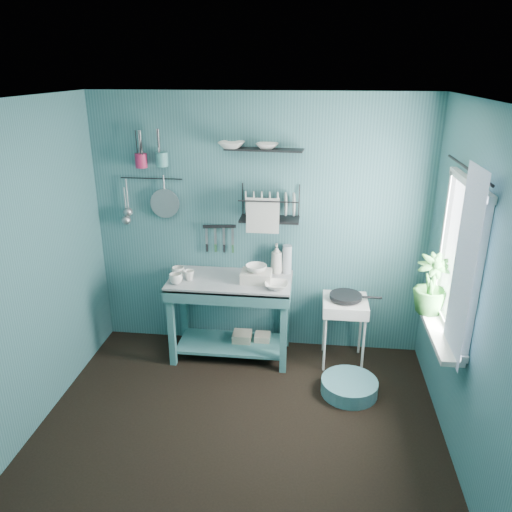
# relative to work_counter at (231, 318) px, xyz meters

# --- Properties ---
(floor) EXTENTS (3.20, 3.20, 0.00)m
(floor) POSITION_rel_work_counter_xyz_m (0.24, -1.21, -0.41)
(floor) COLOR black
(floor) RESTS_ON ground
(ceiling) EXTENTS (3.20, 3.20, 0.00)m
(ceiling) POSITION_rel_work_counter_xyz_m (0.24, -1.21, 2.09)
(ceiling) COLOR silver
(ceiling) RESTS_ON ground
(wall_back) EXTENTS (3.20, 0.00, 3.20)m
(wall_back) POSITION_rel_work_counter_xyz_m (0.24, 0.29, 0.84)
(wall_back) COLOR #316065
(wall_back) RESTS_ON ground
(wall_front) EXTENTS (3.20, 0.00, 3.20)m
(wall_front) POSITION_rel_work_counter_xyz_m (0.24, -2.71, 0.84)
(wall_front) COLOR #316065
(wall_front) RESTS_ON ground
(wall_left) EXTENTS (0.00, 3.00, 3.00)m
(wall_left) POSITION_rel_work_counter_xyz_m (-1.36, -1.21, 0.84)
(wall_left) COLOR #316065
(wall_left) RESTS_ON ground
(wall_right) EXTENTS (0.00, 3.00, 3.00)m
(wall_right) POSITION_rel_work_counter_xyz_m (1.84, -1.21, 0.84)
(wall_right) COLOR #316065
(wall_right) RESTS_ON ground
(work_counter) EXTENTS (1.21, 0.70, 0.82)m
(work_counter) POSITION_rel_work_counter_xyz_m (0.00, 0.00, 0.00)
(work_counter) COLOR #356D70
(work_counter) RESTS_ON floor
(mug_left) EXTENTS (0.12, 0.12, 0.10)m
(mug_left) POSITION_rel_work_counter_xyz_m (-0.48, -0.16, 0.46)
(mug_left) COLOR silver
(mug_left) RESTS_ON work_counter
(mug_mid) EXTENTS (0.14, 0.14, 0.09)m
(mug_mid) POSITION_rel_work_counter_xyz_m (-0.38, -0.06, 0.46)
(mug_mid) COLOR silver
(mug_mid) RESTS_ON work_counter
(mug_right) EXTENTS (0.17, 0.17, 0.10)m
(mug_right) POSITION_rel_work_counter_xyz_m (-0.50, 0.00, 0.46)
(mug_right) COLOR silver
(mug_right) RESTS_ON work_counter
(wash_tub) EXTENTS (0.28, 0.22, 0.10)m
(wash_tub) POSITION_rel_work_counter_xyz_m (0.25, -0.02, 0.46)
(wash_tub) COLOR beige
(wash_tub) RESTS_ON work_counter
(tub_bowl) EXTENTS (0.20, 0.19, 0.06)m
(tub_bowl) POSITION_rel_work_counter_xyz_m (0.25, -0.02, 0.54)
(tub_bowl) COLOR silver
(tub_bowl) RESTS_ON wash_tub
(soap_bottle) EXTENTS (0.11, 0.12, 0.30)m
(soap_bottle) POSITION_rel_work_counter_xyz_m (0.42, 0.20, 0.56)
(soap_bottle) COLOR beige
(soap_bottle) RESTS_ON work_counter
(water_bottle) EXTENTS (0.09, 0.09, 0.28)m
(water_bottle) POSITION_rel_work_counter_xyz_m (0.52, 0.22, 0.55)
(water_bottle) COLOR #A2ACB5
(water_bottle) RESTS_ON work_counter
(counter_bowl) EXTENTS (0.22, 0.22, 0.05)m
(counter_bowl) POSITION_rel_work_counter_xyz_m (0.45, -0.15, 0.44)
(counter_bowl) COLOR silver
(counter_bowl) RESTS_ON work_counter
(hotplate_stand) EXTENTS (0.47, 0.47, 0.66)m
(hotplate_stand) POSITION_rel_work_counter_xyz_m (1.09, 0.00, -0.08)
(hotplate_stand) COLOR silver
(hotplate_stand) RESTS_ON floor
(frying_pan) EXTENTS (0.30, 0.30, 0.03)m
(frying_pan) POSITION_rel_work_counter_xyz_m (1.09, 0.00, 0.29)
(frying_pan) COLOR black
(frying_pan) RESTS_ON hotplate_stand
(knife_strip) EXTENTS (0.32, 0.07, 0.03)m
(knife_strip) POSITION_rel_work_counter_xyz_m (-0.14, 0.26, 0.84)
(knife_strip) COLOR black
(knife_strip) RESTS_ON wall_back
(dish_rack) EXTENTS (0.57, 0.30, 0.32)m
(dish_rack) POSITION_rel_work_counter_xyz_m (0.35, 0.16, 1.11)
(dish_rack) COLOR black
(dish_rack) RESTS_ON wall_back
(upper_shelf) EXTENTS (0.71, 0.24, 0.01)m
(upper_shelf) POSITION_rel_work_counter_xyz_m (0.29, 0.19, 1.60)
(upper_shelf) COLOR black
(upper_shelf) RESTS_ON wall_back
(shelf_bowl_left) EXTENTS (0.26, 0.26, 0.06)m
(shelf_bowl_left) POSITION_rel_work_counter_xyz_m (0.00, 0.19, 1.64)
(shelf_bowl_left) COLOR silver
(shelf_bowl_left) RESTS_ON upper_shelf
(shelf_bowl_right) EXTENTS (0.20, 0.20, 0.05)m
(shelf_bowl_right) POSITION_rel_work_counter_xyz_m (0.32, 0.19, 1.63)
(shelf_bowl_right) COLOR silver
(shelf_bowl_right) RESTS_ON upper_shelf
(utensil_cup_magenta) EXTENTS (0.11, 0.11, 0.13)m
(utensil_cup_magenta) POSITION_rel_work_counter_xyz_m (-0.85, 0.21, 1.47)
(utensil_cup_magenta) COLOR #9B1C43
(utensil_cup_magenta) RESTS_ON wall_back
(utensil_cup_teal) EXTENTS (0.11, 0.11, 0.13)m
(utensil_cup_teal) POSITION_rel_work_counter_xyz_m (-0.65, 0.21, 1.49)
(utensil_cup_teal) COLOR teal
(utensil_cup_teal) RESTS_ON wall_back
(colander) EXTENTS (0.28, 0.03, 0.28)m
(colander) POSITION_rel_work_counter_xyz_m (-0.66, 0.24, 1.06)
(colander) COLOR #999CA1
(colander) RESTS_ON wall_back
(ladle_outer) EXTENTS (0.01, 0.01, 0.30)m
(ladle_outer) POSITION_rel_work_counter_xyz_m (-1.03, 0.25, 1.14)
(ladle_outer) COLOR #999CA1
(ladle_outer) RESTS_ON wall_back
(ladle_inner) EXTENTS (0.01, 0.01, 0.30)m
(ladle_inner) POSITION_rel_work_counter_xyz_m (-1.06, 0.25, 1.05)
(ladle_inner) COLOR #999CA1
(ladle_inner) RESTS_ON wall_back
(hook_rail) EXTENTS (0.60, 0.01, 0.01)m
(hook_rail) POSITION_rel_work_counter_xyz_m (-0.79, 0.26, 1.29)
(hook_rail) COLOR black
(hook_rail) RESTS_ON wall_back
(window_glass) EXTENTS (0.00, 1.10, 1.10)m
(window_glass) POSITION_rel_work_counter_xyz_m (1.82, -0.76, 0.99)
(window_glass) COLOR white
(window_glass) RESTS_ON wall_right
(windowsill) EXTENTS (0.16, 0.95, 0.04)m
(windowsill) POSITION_rel_work_counter_xyz_m (1.74, -0.76, 0.40)
(windowsill) COLOR silver
(windowsill) RESTS_ON wall_right
(curtain) EXTENTS (0.00, 1.35, 1.35)m
(curtain) POSITION_rel_work_counter_xyz_m (1.76, -1.06, 1.04)
(curtain) COLOR white
(curtain) RESTS_ON wall_right
(curtain_rod) EXTENTS (0.02, 1.05, 0.02)m
(curtain_rod) POSITION_rel_work_counter_xyz_m (1.78, -0.76, 1.64)
(curtain_rod) COLOR black
(curtain_rod) RESTS_ON wall_right
(potted_plant) EXTENTS (0.28, 0.28, 0.49)m
(potted_plant) POSITION_rel_work_counter_xyz_m (1.71, -0.49, 0.66)
(potted_plant) COLOR #265E25
(potted_plant) RESTS_ON windowsill
(storage_tin_large) EXTENTS (0.18, 0.18, 0.22)m
(storage_tin_large) POSITION_rel_work_counter_xyz_m (0.10, 0.05, -0.30)
(storage_tin_large) COLOR tan
(storage_tin_large) RESTS_ON floor
(storage_tin_small) EXTENTS (0.15, 0.15, 0.20)m
(storage_tin_small) POSITION_rel_work_counter_xyz_m (0.30, 0.08, -0.31)
(storage_tin_small) COLOR tan
(storage_tin_small) RESTS_ON floor
(floor_basin) EXTENTS (0.50, 0.50, 0.13)m
(floor_basin) POSITION_rel_work_counter_xyz_m (1.13, -0.51, -0.34)
(floor_basin) COLOR teal
(floor_basin) RESTS_ON floor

